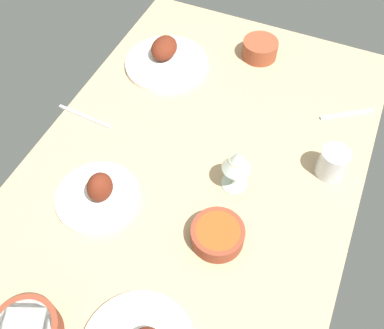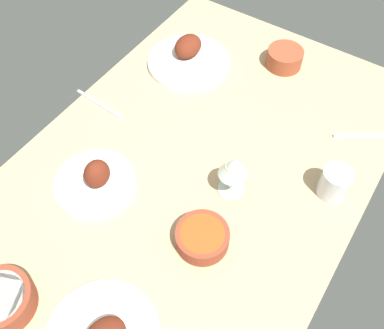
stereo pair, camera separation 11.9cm
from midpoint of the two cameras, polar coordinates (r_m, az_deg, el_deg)
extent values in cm
cube|color=tan|center=(122.56, -2.78, -1.29)|extent=(140.00, 90.00, 4.00)
cylinder|color=white|center=(149.45, -5.69, 12.91)|extent=(27.45, 27.45, 1.60)
ellipsoid|color=#602314|center=(149.51, -6.04, 14.84)|extent=(10.58, 8.24, 6.67)
cylinder|color=white|center=(118.87, -15.13, -4.35)|extent=(22.05, 22.05, 1.60)
ellipsoid|color=#602314|center=(114.77, -14.93, -3.09)|extent=(7.37, 6.40, 8.38)
cylinder|color=brown|center=(151.99, 6.63, 14.71)|extent=(11.82, 11.82, 5.95)
cylinder|color=#9E3314|center=(150.43, 6.72, 15.44)|extent=(9.69, 9.69, 1.00)
cylinder|color=white|center=(104.93, -24.57, -19.25)|extent=(11.97, 11.97, 1.00)
cylinder|color=brown|center=(107.73, 0.17, -9.45)|extent=(13.34, 13.34, 4.70)
cylinder|color=brown|center=(106.07, 0.17, -9.00)|extent=(10.94, 10.94, 1.00)
cylinder|color=silver|center=(117.66, 2.58, -2.84)|extent=(7.00, 7.00, 0.50)
cylinder|color=silver|center=(114.53, 2.65, -1.82)|extent=(1.00, 1.00, 7.00)
cone|color=silver|center=(109.01, 2.78, 0.16)|extent=(7.60, 7.60, 6.50)
cylinder|color=beige|center=(110.18, 2.75, -0.28)|extent=(4.18, 4.18, 2.80)
cylinder|color=silver|center=(120.85, 15.32, 0.03)|extent=(7.78, 7.78, 8.76)
cube|color=silver|center=(137.87, -16.34, 5.90)|extent=(2.14, 18.64, 0.80)
cube|color=silver|center=(139.34, 17.42, 6.17)|extent=(10.55, 14.60, 0.80)
camera|label=1|loc=(0.06, -92.87, -3.98)|focal=40.65mm
camera|label=2|loc=(0.06, 87.13, 3.98)|focal=40.65mm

